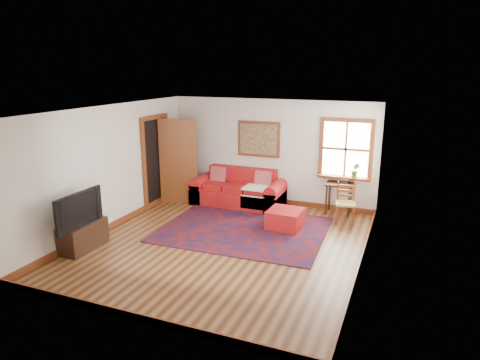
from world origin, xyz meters
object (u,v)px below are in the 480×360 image
at_px(side_table, 339,189).
at_px(ladder_back_chair, 346,201).
at_px(red_ottoman, 285,219).
at_px(red_leather_sofa, 239,193).
at_px(media_cabinet, 83,236).

bearing_deg(side_table, ladder_back_chair, -65.93).
bearing_deg(ladder_back_chair, side_table, 114.07).
bearing_deg(red_ottoman, ladder_back_chair, 38.97).
distance_m(red_leather_sofa, side_table, 2.37).
xyz_separation_m(ladder_back_chair, media_cabinet, (-4.19, -3.20, -0.21)).
bearing_deg(ladder_back_chair, media_cabinet, -142.61).
xyz_separation_m(red_ottoman, ladder_back_chair, (1.08, 0.81, 0.27)).
bearing_deg(media_cabinet, red_leather_sofa, 64.96).
bearing_deg(red_ottoman, red_leather_sofa, 145.69).
bearing_deg(red_leather_sofa, ladder_back_chair, -6.31).
height_order(side_table, ladder_back_chair, ladder_back_chair).
xyz_separation_m(red_leather_sofa, side_table, (2.34, 0.21, 0.30)).
distance_m(side_table, media_cabinet, 5.43).
bearing_deg(side_table, media_cabinet, -137.09).
distance_m(red_leather_sofa, media_cabinet, 3.85).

